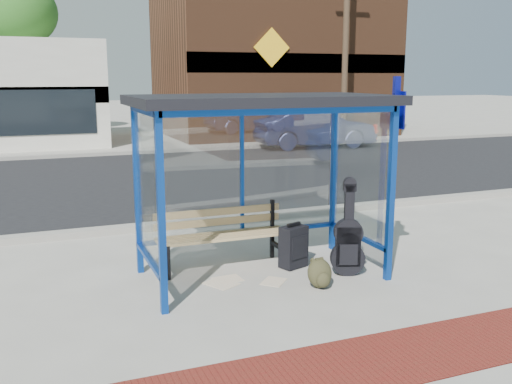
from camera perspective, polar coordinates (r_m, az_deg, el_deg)
name	(u,v)px	position (r m, az deg, el deg)	size (l,w,h in m)	color
ground	(261,276)	(7.82, 0.55, -8.36)	(120.00, 120.00, 0.00)	#B2ADA0
brick_paver_strip	(365,363)	(5.69, 10.87, -16.46)	(60.00, 1.00, 0.01)	maroon
curb_near	(202,222)	(10.42, -5.46, -2.98)	(60.00, 0.25, 0.12)	gray
street_asphalt	(148,179)	(15.30, -10.79, 1.29)	(60.00, 10.00, 0.00)	black
curb_far	(119,153)	(20.27, -13.54, 3.80)	(60.00, 0.25, 0.12)	gray
far_sidewalk	(112,148)	(22.14, -14.24, 4.25)	(60.00, 4.00, 0.01)	#B2ADA0
bus_shelter	(260,122)	(7.44, 0.38, 6.99)	(3.30, 1.80, 2.42)	#0D3A99
storefront_brown	(271,65)	(27.51, 1.55, 12.61)	(10.00, 7.08, 6.40)	#59331E
tree_mid	(16,13)	(28.95, -22.84, 16.16)	(3.60, 3.60, 7.03)	#4C3826
tree_right	(322,24)	(32.73, 6.63, 16.30)	(3.60, 3.60, 7.03)	#4C3826
utility_pole_east	(346,39)	(23.43, 8.96, 14.90)	(1.60, 0.24, 8.00)	#4C3826
bench	(222,233)	(8.05, -3.46, -4.07)	(1.87, 0.47, 0.88)	black
guitar_bag	(348,242)	(7.81, 9.19, -4.95)	(0.48, 0.29, 1.27)	black
suitcase	(294,247)	(8.07, 3.77, -5.50)	(0.43, 0.35, 0.65)	black
backpack	(320,274)	(7.38, 6.43, -8.15)	(0.33, 0.31, 0.38)	#32301B
sign_post	(394,163)	(8.01, 13.60, 2.84)	(0.13, 0.33, 2.66)	#0D128F
newspaper_a	(221,283)	(7.54, -3.50, -9.12)	(0.41, 0.32, 0.01)	white
newspaper_b	(274,282)	(7.60, 1.78, -8.95)	(0.35, 0.27, 0.01)	white
newspaper_c	(228,279)	(7.68, -2.84, -8.71)	(0.37, 0.29, 0.01)	white
parked_car	(315,128)	(21.77, 5.90, 6.36)	(1.56, 4.46, 1.47)	#192046
fire_hydrant	(375,131)	(25.00, 11.82, 5.97)	(0.29, 0.20, 0.67)	red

